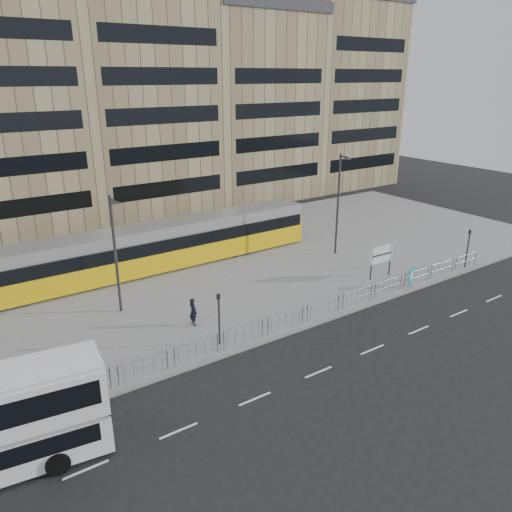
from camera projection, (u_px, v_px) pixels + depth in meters
ground at (300, 331)px, 30.00m from camera, size 120.00×120.00×0.00m
plaza at (203, 270)px, 39.27m from camera, size 64.00×24.00×0.15m
kerb at (299, 330)px, 30.02m from camera, size 64.00×0.25×0.17m
building_row at (110, 91)px, 52.95m from camera, size 70.40×18.40×31.20m
pedestrian_barrier at (320, 305)px, 31.12m from camera, size 32.07×0.07×1.10m
road_markings at (360, 355)px, 27.44m from camera, size 62.00×0.12×0.01m
tram at (135, 251)px, 37.74m from camera, size 30.35×3.13×3.58m
station_sign at (381, 256)px, 37.04m from camera, size 2.14×0.19×2.46m
ad_panel at (411, 276)px, 35.60m from camera, size 0.75×0.30×1.45m
pedestrian at (193, 312)px, 30.16m from camera, size 0.45×0.66×1.76m
traffic_light_west at (219, 312)px, 27.60m from camera, size 0.23×0.25×3.10m
traffic_light_east at (468, 244)px, 38.86m from camera, size 0.21×0.23×3.10m
lamp_post_west at (115, 250)px, 30.77m from camera, size 0.45×1.04×7.63m
lamp_post_east at (339, 201)px, 41.06m from camera, size 0.45×1.04×8.44m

